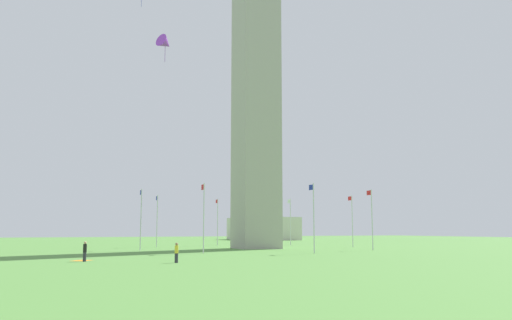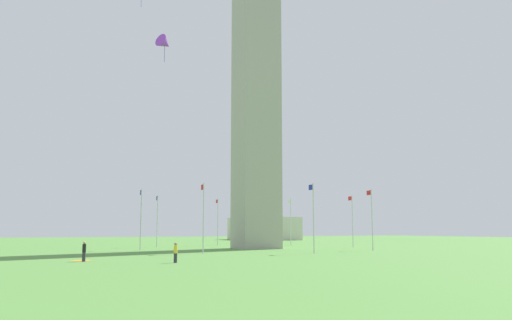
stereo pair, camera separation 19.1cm
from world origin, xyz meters
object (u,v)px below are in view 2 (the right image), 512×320
(kite_purple_delta, at_px, (165,43))
(distant_building, at_px, (263,229))
(flagpole_n, at_px, (218,220))
(flagpole_sw, at_px, (372,217))
(flagpole_e, at_px, (141,217))
(flagpole_nw, at_px, (290,220))
(flagpole_w, at_px, (352,219))
(flagpole_s, at_px, (313,215))
(person_black_shirt, at_px, (84,251))
(person_yellow_shirt, at_px, (176,253))
(picnic_blanket_near_first_person, at_px, (81,261))
(flagpole_ne, at_px, (157,219))
(flagpole_se, at_px, (203,215))
(obelisk_monument, at_px, (256,73))

(kite_purple_delta, xyz_separation_m, distant_building, (77.42, -46.77, -19.68))
(flagpole_n, relative_size, flagpole_sw, 1.00)
(flagpole_e, relative_size, flagpole_nw, 1.00)
(flagpole_w, distance_m, kite_purple_delta, 43.96)
(flagpole_s, distance_m, flagpole_sw, 13.08)
(flagpole_s, bearing_deg, person_black_shirt, 101.90)
(flagpole_s, distance_m, distant_building, 81.46)
(flagpole_nw, bearing_deg, flagpole_e, 112.50)
(person_yellow_shirt, bearing_deg, picnic_blanket_near_first_person, 83.03)
(flagpole_ne, bearing_deg, flagpole_se, 180.00)
(person_black_shirt, relative_size, distant_building, 0.09)
(flagpole_n, height_order, kite_purple_delta, kite_purple_delta)
(flagpole_se, bearing_deg, picnic_blanket_near_first_person, 121.75)
(flagpole_e, height_order, person_black_shirt, flagpole_e)
(flagpole_s, xyz_separation_m, flagpole_nw, (29.18, -12.09, 0.00))
(flagpole_n, xyz_separation_m, person_black_shirt, (-39.75, 26.43, -3.67))
(flagpole_w, relative_size, picnic_blanket_near_first_person, 4.61)
(flagpole_n, xyz_separation_m, flagpole_s, (-34.18, 0.00, 0.00))
(flagpole_nw, height_order, person_yellow_shirt, flagpole_nw)
(flagpole_se, bearing_deg, kite_purple_delta, 132.52)
(obelisk_monument, relative_size, flagpole_sw, 6.47)
(flagpole_e, height_order, flagpole_s, same)
(person_yellow_shirt, bearing_deg, person_black_shirt, 90.93)
(flagpole_e, xyz_separation_m, flagpole_nw, (12.09, -29.18, 0.00))
(flagpole_e, relative_size, flagpole_w, 1.00)
(flagpole_s, relative_size, person_yellow_shirt, 4.91)
(flagpole_se, xyz_separation_m, person_yellow_shirt, (-15.48, 7.40, -3.70))
(flagpole_e, bearing_deg, person_black_shirt, 157.61)
(person_yellow_shirt, bearing_deg, flagpole_sw, -27.77)
(flagpole_nw, bearing_deg, person_yellow_shirt, 141.47)
(flagpole_se, height_order, person_black_shirt, flagpole_se)
(flagpole_e, distance_m, person_black_shirt, 24.78)
(flagpole_n, bearing_deg, flagpole_s, 180.00)
(person_yellow_shirt, bearing_deg, flagpole_n, 12.54)
(obelisk_monument, relative_size, flagpole_s, 6.47)
(distant_building, bearing_deg, flagpole_e, 142.68)
(flagpole_ne, height_order, flagpole_s, same)
(flagpole_nw, bearing_deg, obelisk_monument, 135.14)
(flagpole_s, relative_size, flagpole_nw, 1.00)
(flagpole_n, relative_size, flagpole_e, 1.00)
(flagpole_s, bearing_deg, flagpole_nw, -22.50)
(flagpole_w, xyz_separation_m, flagpole_nw, (12.09, 5.01, 0.00))
(flagpole_ne, bearing_deg, picnic_blanket_near_first_person, 156.47)
(obelisk_monument, xyz_separation_m, person_yellow_shirt, (-27.50, 19.48, -26.04))
(flagpole_e, bearing_deg, flagpole_sw, -112.50)
(obelisk_monument, bearing_deg, kite_purple_delta, 134.06)
(flagpole_sw, xyz_separation_m, distant_building, (71.42, -16.05, -1.53))
(flagpole_e, xyz_separation_m, kite_purple_delta, (-18.09, 1.54, 18.15))
(flagpole_n, distance_m, flagpole_se, 31.58)
(picnic_blanket_near_first_person, bearing_deg, distant_building, -34.22)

